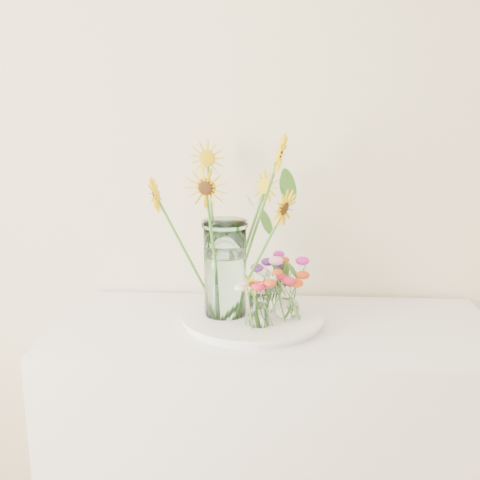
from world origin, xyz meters
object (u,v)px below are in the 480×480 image
(counter, at_px, (272,451))
(mason_jar, at_px, (225,269))
(small_vase_b, at_px, (287,301))
(small_vase_a, at_px, (259,310))
(small_vase_c, at_px, (272,294))
(tray, at_px, (253,319))

(counter, relative_size, mason_jar, 4.48)
(counter, height_order, small_vase_b, small_vase_b)
(small_vase_a, relative_size, small_vase_c, 1.04)
(tray, distance_m, mason_jar, 0.19)
(counter, relative_size, tray, 3.22)
(counter, bearing_deg, small_vase_c, 93.73)
(counter, distance_m, mason_jar, 0.65)
(small_vase_c, bearing_deg, small_vase_b, -59.85)
(small_vase_b, distance_m, small_vase_c, 0.09)
(counter, height_order, mason_jar, mason_jar)
(small_vase_a, bearing_deg, mason_jar, 140.65)
(small_vase_b, bearing_deg, tray, 173.37)
(small_vase_b, relative_size, small_vase_c, 1.14)
(small_vase_c, bearing_deg, counter, -86.27)
(counter, bearing_deg, small_vase_b, 8.33)
(tray, bearing_deg, mason_jar, -177.94)
(tray, relative_size, small_vase_a, 4.17)
(counter, xyz_separation_m, mason_jar, (-0.16, 0.02, 0.63))
(small_vase_a, bearing_deg, small_vase_c, 76.95)
(counter, xyz_separation_m, small_vase_b, (0.04, 0.01, 0.53))
(mason_jar, xyz_separation_m, small_vase_a, (0.11, -0.09, -0.10))
(tray, xyz_separation_m, small_vase_b, (0.11, -0.01, 0.07))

